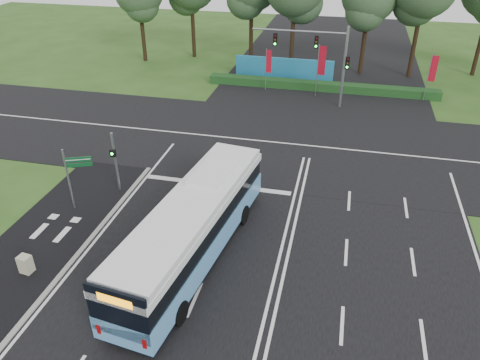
# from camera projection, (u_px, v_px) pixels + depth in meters

# --- Properties ---
(ground) EXTENTS (120.00, 120.00, 0.00)m
(ground) POSITION_uv_depth(u_px,v_px,m) (283.00, 244.00, 24.79)
(ground) COLOR #2C4E1A
(ground) RESTS_ON ground
(road_main) EXTENTS (20.00, 120.00, 0.04)m
(road_main) POSITION_uv_depth(u_px,v_px,m) (283.00, 243.00, 24.78)
(road_main) COLOR black
(road_main) RESTS_ON ground
(road_cross) EXTENTS (120.00, 14.00, 0.05)m
(road_cross) POSITION_uv_depth(u_px,v_px,m) (307.00, 146.00, 34.85)
(road_cross) COLOR black
(road_cross) RESTS_ON ground
(bike_path) EXTENTS (5.00, 18.00, 0.06)m
(bike_path) POSITION_uv_depth(u_px,v_px,m) (40.00, 244.00, 24.70)
(bike_path) COLOR black
(bike_path) RESTS_ON ground
(kerb_strip) EXTENTS (0.25, 18.00, 0.12)m
(kerb_strip) POSITION_uv_depth(u_px,v_px,m) (81.00, 250.00, 24.21)
(kerb_strip) COLOR gray
(kerb_strip) RESTS_ON ground
(city_bus) EXTENTS (4.37, 13.23, 3.73)m
(city_bus) POSITION_uv_depth(u_px,v_px,m) (193.00, 228.00, 22.86)
(city_bus) COLOR #5C9BD5
(city_bus) RESTS_ON ground
(pedestrian_signal) EXTENTS (0.32, 0.44, 3.95)m
(pedestrian_signal) POSITION_uv_depth(u_px,v_px,m) (115.00, 160.00, 28.33)
(pedestrian_signal) COLOR gray
(pedestrian_signal) RESTS_ON ground
(street_sign) EXTENTS (1.42, 0.65, 3.91)m
(street_sign) POSITION_uv_depth(u_px,v_px,m) (73.00, 172.00, 26.47)
(street_sign) COLOR gray
(street_sign) RESTS_ON ground
(utility_cabinet) EXTENTS (0.66, 0.57, 0.98)m
(utility_cabinet) POSITION_uv_depth(u_px,v_px,m) (26.00, 265.00, 22.61)
(utility_cabinet) COLOR #B9B295
(utility_cabinet) RESTS_ON ground
(banner_flag_left) EXTENTS (0.58, 0.19, 4.00)m
(banner_flag_left) POSITION_uv_depth(u_px,v_px,m) (268.00, 64.00, 44.04)
(banner_flag_left) COLOR gray
(banner_flag_left) RESTS_ON ground
(banner_flag_mid) EXTENTS (0.72, 0.16, 4.88)m
(banner_flag_mid) POSITION_uv_depth(u_px,v_px,m) (321.00, 64.00, 42.08)
(banner_flag_mid) COLOR gray
(banner_flag_mid) RESTS_ON ground
(banner_flag_right) EXTENTS (0.62, 0.21, 4.30)m
(banner_flag_right) POSITION_uv_depth(u_px,v_px,m) (432.00, 71.00, 41.37)
(banner_flag_right) COLOR gray
(banner_flag_right) RESTS_ON ground
(traffic_light_gantry) EXTENTS (8.41, 0.28, 7.00)m
(traffic_light_gantry) POSITION_uv_depth(u_px,v_px,m) (324.00, 53.00, 39.59)
(traffic_light_gantry) COLOR gray
(traffic_light_gantry) RESTS_ON ground
(hedge) EXTENTS (22.00, 1.20, 0.80)m
(hedge) POSITION_uv_depth(u_px,v_px,m) (321.00, 86.00, 45.15)
(hedge) COLOR #143816
(hedge) RESTS_ON ground
(blue_hoarding) EXTENTS (10.00, 0.30, 2.20)m
(blue_hoarding) POSITION_uv_depth(u_px,v_px,m) (284.00, 69.00, 47.68)
(blue_hoarding) COLOR teal
(blue_hoarding) RESTS_ON ground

